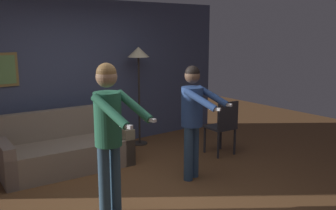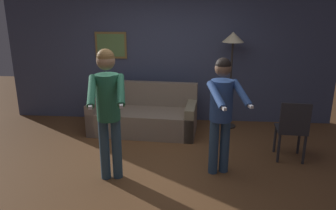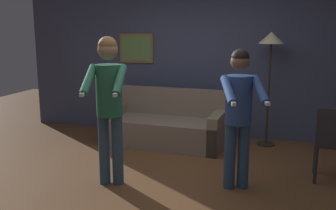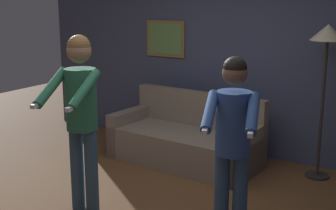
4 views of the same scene
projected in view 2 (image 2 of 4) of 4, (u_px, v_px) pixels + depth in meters
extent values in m
plane|color=brown|center=(156.00, 172.00, 4.60)|extent=(12.00, 12.00, 0.00)
cube|color=#454E6C|center=(169.00, 56.00, 6.38)|extent=(6.40, 0.06, 2.60)
cube|color=olive|center=(111.00, 45.00, 6.37)|extent=(0.62, 0.02, 0.51)
cube|color=#6C9752|center=(111.00, 45.00, 6.36)|extent=(0.54, 0.01, 0.43)
cube|color=gray|center=(144.00, 121.00, 6.00)|extent=(1.95, 0.98, 0.42)
cube|color=gray|center=(147.00, 93.00, 6.21)|extent=(1.91, 0.27, 0.45)
cube|color=gray|center=(98.00, 115.00, 6.10)|extent=(0.22, 0.86, 0.58)
cube|color=gray|center=(191.00, 119.00, 5.85)|extent=(0.22, 0.86, 0.58)
cylinder|color=#332D28|center=(228.00, 126.00, 6.33)|extent=(0.28, 0.28, 0.02)
cylinder|color=#332D28|center=(230.00, 85.00, 6.09)|extent=(0.04, 0.04, 1.59)
cone|color=#F9EAB7|center=(233.00, 37.00, 5.83)|extent=(0.39, 0.39, 0.18)
cylinder|color=#34536C|center=(105.00, 149.00, 4.33)|extent=(0.13, 0.13, 0.84)
cylinder|color=#34536C|center=(117.00, 149.00, 4.36)|extent=(0.13, 0.13, 0.84)
cylinder|color=#286B4C|center=(108.00, 97.00, 4.13)|extent=(0.30, 0.30, 0.59)
sphere|color=#9E7556|center=(106.00, 61.00, 4.00)|extent=(0.23, 0.23, 0.23)
sphere|color=brown|center=(106.00, 58.00, 3.99)|extent=(0.22, 0.22, 0.22)
cylinder|color=#286B4C|center=(92.00, 91.00, 3.85)|extent=(0.20, 0.52, 0.31)
cube|color=white|center=(91.00, 106.00, 3.66)|extent=(0.07, 0.16, 0.04)
cylinder|color=#286B4C|center=(121.00, 90.00, 3.89)|extent=(0.20, 0.52, 0.31)
cube|color=white|center=(121.00, 105.00, 3.70)|extent=(0.07, 0.16, 0.04)
cylinder|color=#304D72|center=(214.00, 147.00, 4.49)|extent=(0.13, 0.13, 0.77)
cylinder|color=#304D72|center=(225.00, 146.00, 4.52)|extent=(0.13, 0.13, 0.77)
cylinder|color=#2D4C8C|center=(221.00, 101.00, 4.31)|extent=(0.30, 0.30, 0.55)
sphere|color=brown|center=(223.00, 68.00, 4.18)|extent=(0.21, 0.21, 0.21)
sphere|color=black|center=(223.00, 65.00, 4.17)|extent=(0.20, 0.20, 0.20)
cylinder|color=#2D4C8C|center=(216.00, 95.00, 4.02)|extent=(0.24, 0.48, 0.28)
cube|color=white|center=(223.00, 108.00, 3.85)|extent=(0.09, 0.15, 0.04)
cylinder|color=#2D4C8C|center=(242.00, 93.00, 4.10)|extent=(0.24, 0.48, 0.28)
cube|color=white|center=(249.00, 106.00, 3.92)|extent=(0.09, 0.15, 0.04)
cylinder|color=#2D2D33|center=(299.00, 140.00, 5.12)|extent=(0.04, 0.04, 0.45)
cylinder|color=#2D2D33|center=(275.00, 139.00, 5.17)|extent=(0.04, 0.04, 0.45)
cylinder|color=#2D2D33|center=(304.00, 150.00, 4.78)|extent=(0.04, 0.04, 0.45)
cylinder|color=#2D2D33|center=(279.00, 148.00, 4.83)|extent=(0.04, 0.04, 0.45)
cube|color=#2D2D33|center=(291.00, 129.00, 4.91)|extent=(0.45, 0.45, 0.03)
cube|color=#2D2D33|center=(295.00, 118.00, 4.66)|extent=(0.42, 0.07, 0.45)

